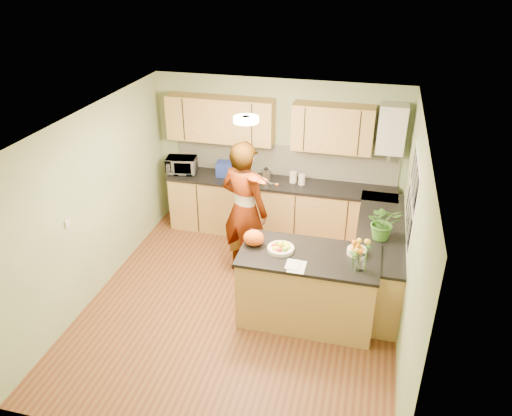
# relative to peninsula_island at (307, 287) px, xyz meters

# --- Properties ---
(floor) EXTENTS (4.50, 4.50, 0.00)m
(floor) POSITION_rel_peninsula_island_xyz_m (-0.87, 0.06, -0.48)
(floor) COLOR #5C301A
(floor) RESTS_ON ground
(ceiling) EXTENTS (4.00, 4.50, 0.02)m
(ceiling) POSITION_rel_peninsula_island_xyz_m (-0.87, 0.06, 2.02)
(ceiling) COLOR white
(ceiling) RESTS_ON wall_back
(wall_back) EXTENTS (4.00, 0.02, 2.50)m
(wall_back) POSITION_rel_peninsula_island_xyz_m (-0.87, 2.31, 0.77)
(wall_back) COLOR gray
(wall_back) RESTS_ON floor
(wall_front) EXTENTS (4.00, 0.02, 2.50)m
(wall_front) POSITION_rel_peninsula_island_xyz_m (-0.87, -2.19, 0.77)
(wall_front) COLOR gray
(wall_front) RESTS_ON floor
(wall_left) EXTENTS (0.02, 4.50, 2.50)m
(wall_left) POSITION_rel_peninsula_island_xyz_m (-2.87, 0.06, 0.77)
(wall_left) COLOR gray
(wall_left) RESTS_ON floor
(wall_right) EXTENTS (0.02, 4.50, 2.50)m
(wall_right) POSITION_rel_peninsula_island_xyz_m (1.13, 0.06, 0.77)
(wall_right) COLOR gray
(wall_right) RESTS_ON floor
(back_counter) EXTENTS (3.64, 0.62, 0.94)m
(back_counter) POSITION_rel_peninsula_island_xyz_m (-0.77, 2.01, -0.01)
(back_counter) COLOR #AB8044
(back_counter) RESTS_ON floor
(right_counter) EXTENTS (0.62, 2.24, 0.94)m
(right_counter) POSITION_rel_peninsula_island_xyz_m (0.83, 0.91, -0.01)
(right_counter) COLOR #AB8044
(right_counter) RESTS_ON floor
(splashback) EXTENTS (3.60, 0.02, 0.52)m
(splashback) POSITION_rel_peninsula_island_xyz_m (-0.77, 2.29, 0.72)
(splashback) COLOR silver
(splashback) RESTS_ON back_counter
(upper_cabinets) EXTENTS (3.20, 0.34, 0.70)m
(upper_cabinets) POSITION_rel_peninsula_island_xyz_m (-1.04, 2.14, 1.37)
(upper_cabinets) COLOR #AB8044
(upper_cabinets) RESTS_ON wall_back
(boiler) EXTENTS (0.40, 0.30, 0.86)m
(boiler) POSITION_rel_peninsula_island_xyz_m (0.83, 2.15, 1.41)
(boiler) COLOR silver
(boiler) RESTS_ON wall_back
(window_right) EXTENTS (0.01, 1.30, 1.05)m
(window_right) POSITION_rel_peninsula_island_xyz_m (1.12, 0.66, 1.07)
(window_right) COLOR silver
(window_right) RESTS_ON wall_right
(light_switch) EXTENTS (0.02, 0.09, 0.09)m
(light_switch) POSITION_rel_peninsula_island_xyz_m (-2.85, -0.54, 0.82)
(light_switch) COLOR silver
(light_switch) RESTS_ON wall_left
(ceiling_lamp) EXTENTS (0.30, 0.30, 0.07)m
(ceiling_lamp) POSITION_rel_peninsula_island_xyz_m (-0.87, 0.36, 1.98)
(ceiling_lamp) COLOR #FFEABF
(ceiling_lamp) RESTS_ON ceiling
(peninsula_island) EXTENTS (1.68, 0.86, 0.96)m
(peninsula_island) POSITION_rel_peninsula_island_xyz_m (0.00, 0.00, 0.00)
(peninsula_island) COLOR #AB8044
(peninsula_island) RESTS_ON floor
(fruit_dish) EXTENTS (0.32, 0.32, 0.11)m
(fruit_dish) POSITION_rel_peninsula_island_xyz_m (-0.35, 0.00, 0.53)
(fruit_dish) COLOR beige
(fruit_dish) RESTS_ON peninsula_island
(orange_bowl) EXTENTS (0.24, 0.24, 0.14)m
(orange_bowl) POSITION_rel_peninsula_island_xyz_m (0.55, 0.15, 0.54)
(orange_bowl) COLOR beige
(orange_bowl) RESTS_ON peninsula_island
(flower_vase) EXTENTS (0.24, 0.24, 0.45)m
(flower_vase) POSITION_rel_peninsula_island_xyz_m (0.60, -0.18, 0.78)
(flower_vase) COLOR silver
(flower_vase) RESTS_ON peninsula_island
(orange_bag) EXTENTS (0.32, 0.29, 0.20)m
(orange_bag) POSITION_rel_peninsula_island_xyz_m (-0.70, 0.05, 0.58)
(orange_bag) COLOR #E25512
(orange_bag) RESTS_ON peninsula_island
(papers) EXTENTS (0.20, 0.27, 0.01)m
(papers) POSITION_rel_peninsula_island_xyz_m (-0.10, -0.30, 0.49)
(papers) COLOR silver
(papers) RESTS_ON peninsula_island
(violinist) EXTENTS (0.86, 0.72, 2.02)m
(violinist) POSITION_rel_peninsula_island_xyz_m (-1.03, 0.83, 0.52)
(violinist) COLOR tan
(violinist) RESTS_ON floor
(violin) EXTENTS (0.61, 0.53, 0.15)m
(violin) POSITION_rel_peninsula_island_xyz_m (-0.83, 0.61, 1.13)
(violin) COLOR #591305
(violin) RESTS_ON violinist
(microwave) EXTENTS (0.52, 0.40, 0.26)m
(microwave) POSITION_rel_peninsula_island_xyz_m (-2.41, 1.98, 0.59)
(microwave) COLOR silver
(microwave) RESTS_ON back_counter
(blue_box) EXTENTS (0.32, 0.24, 0.24)m
(blue_box) POSITION_rel_peninsula_island_xyz_m (-1.67, 2.04, 0.58)
(blue_box) COLOR #203496
(blue_box) RESTS_ON back_counter
(kettle) EXTENTS (0.15, 0.15, 0.28)m
(kettle) POSITION_rel_peninsula_island_xyz_m (-0.99, 1.98, 0.57)
(kettle) COLOR #B8B9BD
(kettle) RESTS_ON back_counter
(jar_cream) EXTENTS (0.14, 0.14, 0.17)m
(jar_cream) POSITION_rel_peninsula_island_xyz_m (-0.57, 2.06, 0.54)
(jar_cream) COLOR beige
(jar_cream) RESTS_ON back_counter
(jar_white) EXTENTS (0.12, 0.12, 0.17)m
(jar_white) POSITION_rel_peninsula_island_xyz_m (-0.43, 2.01, 0.54)
(jar_white) COLOR silver
(jar_white) RESTS_ON back_counter
(potted_plant) EXTENTS (0.48, 0.43, 0.47)m
(potted_plant) POSITION_rel_peninsula_island_xyz_m (0.83, 0.63, 0.69)
(potted_plant) COLOR #3F7A28
(potted_plant) RESTS_ON right_counter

